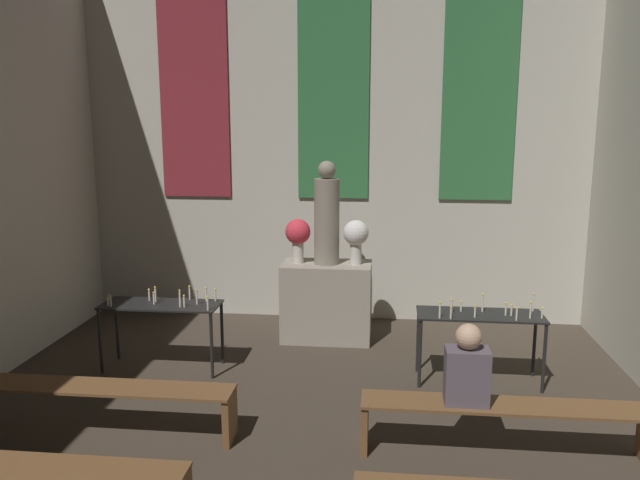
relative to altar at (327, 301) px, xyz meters
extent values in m
cube|color=beige|center=(0.00, 0.98, 2.20)|extent=(7.12, 0.12, 5.40)
cube|color=maroon|center=(-1.93, 0.90, 2.74)|extent=(0.96, 0.03, 3.02)
cube|color=#33723F|center=(0.00, 0.90, 2.74)|extent=(0.96, 0.03, 3.02)
cube|color=#33723F|center=(1.93, 0.90, 2.74)|extent=(0.96, 0.03, 3.02)
cube|color=gray|center=(0.00, 0.00, 0.00)|extent=(1.13, 0.63, 1.00)
cylinder|color=gray|center=(0.00, 0.00, 1.04)|extent=(0.32, 0.32, 1.07)
sphere|color=gray|center=(0.00, 0.00, 1.68)|extent=(0.22, 0.22, 0.22)
cylinder|color=beige|center=(-0.37, 0.00, 0.64)|extent=(0.15, 0.15, 0.29)
sphere|color=#DB3342|center=(-0.37, 0.00, 0.90)|extent=(0.32, 0.32, 0.32)
cylinder|color=beige|center=(0.37, 0.00, 0.64)|extent=(0.15, 0.15, 0.29)
sphere|color=silver|center=(0.37, 0.00, 0.90)|extent=(0.32, 0.32, 0.32)
cube|color=black|center=(-1.75, -1.19, 0.25)|extent=(1.32, 0.49, 0.02)
cylinder|color=black|center=(-2.38, -1.41, -0.13)|extent=(0.04, 0.04, 0.74)
cylinder|color=black|center=(-1.12, -1.41, -0.13)|extent=(0.04, 0.04, 0.74)
cylinder|color=black|center=(-2.38, -0.97, -0.13)|extent=(0.04, 0.04, 0.74)
cylinder|color=black|center=(-1.12, -0.97, -0.13)|extent=(0.04, 0.04, 0.74)
cylinder|color=silver|center=(-2.30, -1.33, 0.31)|extent=(0.02, 0.02, 0.09)
sphere|color=#F9CC4C|center=(-2.30, -1.33, 0.37)|extent=(0.02, 0.02, 0.02)
cylinder|color=silver|center=(-1.49, -1.29, 0.35)|extent=(0.02, 0.02, 0.18)
sphere|color=#F9CC4C|center=(-1.49, -1.29, 0.45)|extent=(0.02, 0.02, 0.02)
cylinder|color=silver|center=(-1.34, -1.17, 0.34)|extent=(0.02, 0.02, 0.15)
sphere|color=#F9CC4C|center=(-1.34, -1.17, 0.43)|extent=(0.02, 0.02, 0.02)
cylinder|color=silver|center=(-1.84, -1.12, 0.34)|extent=(0.02, 0.02, 0.16)
sphere|color=#F9CC4C|center=(-1.84, -1.12, 0.43)|extent=(0.02, 0.02, 0.02)
cylinder|color=silver|center=(-1.17, -1.02, 0.33)|extent=(0.02, 0.02, 0.12)
sphere|color=#F9CC4C|center=(-1.17, -1.02, 0.40)|extent=(0.02, 0.02, 0.02)
cylinder|color=silver|center=(-1.27, -1.04, 0.34)|extent=(0.02, 0.02, 0.14)
sphere|color=#F9CC4C|center=(-1.27, -1.04, 0.42)|extent=(0.02, 0.02, 0.02)
cylinder|color=silver|center=(-1.92, -1.08, 0.32)|extent=(0.02, 0.02, 0.12)
sphere|color=#F9CC4C|center=(-1.92, -1.08, 0.39)|extent=(0.02, 0.02, 0.02)
cylinder|color=silver|center=(-1.44, -1.29, 0.32)|extent=(0.02, 0.02, 0.12)
sphere|color=#F9CC4C|center=(-1.44, -1.29, 0.40)|extent=(0.02, 0.02, 0.02)
cylinder|color=silver|center=(-1.16, -1.38, 0.33)|extent=(0.02, 0.02, 0.14)
sphere|color=#F9CC4C|center=(-1.16, -1.38, 0.41)|extent=(0.02, 0.02, 0.02)
cylinder|color=silver|center=(-1.82, -1.22, 0.33)|extent=(0.02, 0.02, 0.12)
sphere|color=#F9CC4C|center=(-1.82, -1.22, 0.40)|extent=(0.02, 0.02, 0.02)
cylinder|color=silver|center=(-2.26, -1.36, 0.32)|extent=(0.02, 0.02, 0.11)
sphere|color=#F9CC4C|center=(-2.26, -1.36, 0.39)|extent=(0.02, 0.02, 0.02)
cylinder|color=silver|center=(-1.48, -1.00, 0.34)|extent=(0.02, 0.02, 0.15)
sphere|color=#F9CC4C|center=(-1.48, -1.00, 0.42)|extent=(0.02, 0.02, 0.02)
cube|color=black|center=(1.75, -1.19, 0.25)|extent=(1.32, 0.49, 0.02)
cylinder|color=black|center=(1.12, -1.41, -0.13)|extent=(0.04, 0.04, 0.74)
cylinder|color=black|center=(2.38, -1.41, -0.13)|extent=(0.04, 0.04, 0.74)
cylinder|color=black|center=(1.12, -0.97, -0.13)|extent=(0.04, 0.04, 0.74)
cylinder|color=black|center=(2.38, -0.97, -0.13)|extent=(0.04, 0.04, 0.74)
cylinder|color=silver|center=(2.01, -1.22, 0.32)|extent=(0.02, 0.02, 0.12)
sphere|color=#F9CC4C|center=(2.01, -1.22, 0.40)|extent=(0.02, 0.02, 0.02)
cylinder|color=silver|center=(1.45, -1.19, 0.33)|extent=(0.02, 0.02, 0.13)
sphere|color=#F9CC4C|center=(1.45, -1.19, 0.41)|extent=(0.02, 0.02, 0.02)
cylinder|color=silver|center=(1.78, -1.12, 0.35)|extent=(0.02, 0.02, 0.18)
sphere|color=#F9CC4C|center=(1.78, -1.12, 0.45)|extent=(0.02, 0.02, 0.02)
cylinder|color=silver|center=(1.68, -1.32, 0.32)|extent=(0.02, 0.02, 0.12)
sphere|color=#F9CC4C|center=(1.68, -1.32, 0.39)|extent=(0.02, 0.02, 0.02)
cylinder|color=silver|center=(2.33, -1.03, 0.35)|extent=(0.02, 0.02, 0.18)
sphere|color=#F9CC4C|center=(2.33, -1.03, 0.45)|extent=(0.02, 0.02, 0.02)
cylinder|color=silver|center=(1.56, -1.12, 0.31)|extent=(0.02, 0.02, 0.09)
sphere|color=#F9CC4C|center=(1.56, -1.12, 0.37)|extent=(0.02, 0.02, 0.02)
cylinder|color=silver|center=(2.06, -1.22, 0.32)|extent=(0.02, 0.02, 0.10)
sphere|color=#F9CC4C|center=(2.06, -1.22, 0.38)|extent=(0.02, 0.02, 0.02)
cylinder|color=silver|center=(1.42, -1.40, 0.32)|extent=(0.02, 0.02, 0.11)
sphere|color=#F9CC4C|center=(1.42, -1.40, 0.39)|extent=(0.02, 0.02, 0.02)
cylinder|color=silver|center=(2.36, -1.28, 0.31)|extent=(0.02, 0.02, 0.10)
sphere|color=#F9CC4C|center=(2.36, -1.28, 0.37)|extent=(0.02, 0.02, 0.02)
cylinder|color=silver|center=(2.24, -1.30, 0.34)|extent=(0.02, 0.02, 0.16)
sphere|color=#F9CC4C|center=(2.24, -1.30, 0.43)|extent=(0.02, 0.02, 0.02)
cylinder|color=silver|center=(2.09, -1.38, 0.32)|extent=(0.02, 0.02, 0.12)
sphere|color=#F9CC4C|center=(2.09, -1.38, 0.39)|extent=(0.02, 0.02, 0.02)
cylinder|color=silver|center=(1.31, -1.39, 0.34)|extent=(0.02, 0.02, 0.15)
sphere|color=#F9CC4C|center=(1.31, -1.39, 0.43)|extent=(0.02, 0.02, 0.02)
cube|color=brown|center=(-1.74, -4.03, -0.05)|extent=(2.37, 0.36, 0.03)
cube|color=brown|center=(-1.74, -2.72, -0.05)|extent=(2.37, 0.36, 0.03)
cube|color=brown|center=(-0.59, -2.72, -0.28)|extent=(0.06, 0.32, 0.44)
cube|color=brown|center=(1.74, -2.72, -0.05)|extent=(2.37, 0.36, 0.03)
cube|color=brown|center=(0.59, -2.72, -0.28)|extent=(0.06, 0.32, 0.44)
cube|color=#564C56|center=(1.43, -2.72, 0.20)|extent=(0.36, 0.24, 0.47)
sphere|color=tan|center=(1.43, -2.72, 0.54)|extent=(0.22, 0.22, 0.22)
camera|label=1|loc=(0.73, -7.67, 2.26)|focal=35.00mm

